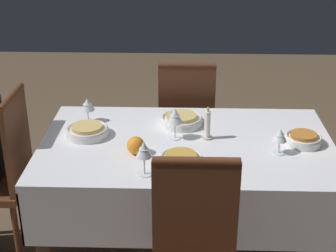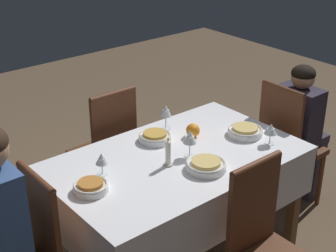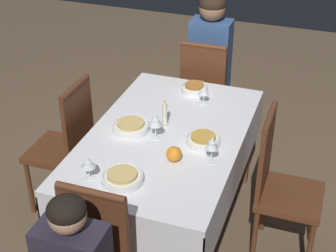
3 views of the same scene
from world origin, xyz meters
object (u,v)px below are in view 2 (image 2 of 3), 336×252
Objects in this scene: dining_table at (176,171)px; wine_glass_west at (102,159)px; wine_glass_south at (190,137)px; candle_centerpiece at (168,155)px; chair_south at (265,245)px; wine_glass_north at (166,112)px; bowl_south at (206,165)px; chair_north at (107,147)px; wine_glass_east at (271,129)px; person_child_dark at (302,128)px; orange_fruit at (193,130)px; bowl_north at (155,137)px; bowl_east at (245,131)px; chair_east at (287,142)px; bowl_west at (91,187)px.

wine_glass_west is at bearing 166.52° from dining_table.
candle_centerpiece reaches higher than wine_glass_south.
chair_south is at bearing -95.61° from wine_glass_south.
bowl_south is at bearing -106.42° from wine_glass_north.
chair_south reaches higher than wine_glass_west.
wine_glass_east is (0.56, -0.92, 0.31)m from chair_north.
person_child_dark is 6.17× the size of candle_centerpiece.
bowl_north is at bearing 154.19° from orange_fruit.
wine_glass_west is 0.60× the size of bowl_east.
wine_glass_south is at bearing 84.39° from chair_south.
dining_table is 0.23m from wine_glass_south.
chair_east reaches higher than dining_table.
bowl_south is (0.03, 0.47, 0.24)m from chair_south.
bowl_south is 0.40m from orange_fruit.
orange_fruit is at bearing 73.35° from chair_south.
candle_centerpiece is at bearing -152.91° from orange_fruit.
chair_north is 0.95m from bowl_east.
wine_glass_east is (0.53, -0.23, 0.19)m from dining_table.
person_child_dark is 1.04m from wine_glass_north.
chair_north is (-1.00, 0.73, 0.00)m from chair_east.
dining_table is 0.97m from chair_east.
bowl_east is 0.51m from wine_glass_north.
person_child_dark is at bearing 8.76° from bowl_south.
person_child_dark is 0.92m from orange_fruit.
bowl_west reaches higher than dining_table.
candle_centerpiece reaches higher than wine_glass_west.
chair_east is 5.33× the size of bowl_west.
wine_glass_east is at bearing -42.85° from bowl_north.
bowl_west is 0.82m from orange_fruit.
wine_glass_north reaches higher than bowl_east.
candle_centerpiece is at bearing -24.22° from wine_glass_west.
orange_fruit is (0.24, 0.13, 0.14)m from dining_table.
dining_table is 6.72× the size of bowl_east.
bowl_east is 2.53× the size of orange_fruit.
chair_north is 1.37m from person_child_dark.
chair_east is at bearing -13.45° from orange_fruit.
person_child_dark is at bearing -14.16° from bowl_north.
dining_table is 0.69m from chair_south.
chair_north is at bearing 97.28° from wine_glass_south.
dining_table is 0.52m from bowl_east.
chair_east reaches higher than bowl_south.
wine_glass_east is at bearing -2.44° from bowl_south.
chair_east is 0.79m from orange_fruit.
chair_north is 0.80m from wine_glass_south.
dining_table is 1.51× the size of chair_north.
bowl_west is 0.64m from bowl_south.
chair_north is 4.44× the size of bowl_east.
dining_table is at bearing 156.14° from wine_glass_east.
chair_south reaches higher than wine_glass_north.
bowl_west is at bearing 88.35° from chair_east.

